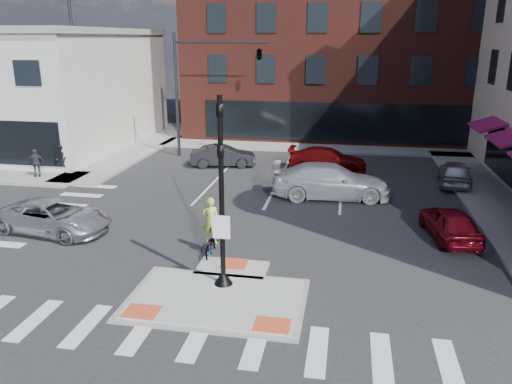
% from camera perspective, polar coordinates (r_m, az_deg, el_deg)
% --- Properties ---
extents(ground, '(120.00, 120.00, 0.00)m').
position_cam_1_polar(ground, '(16.01, -4.09, -11.42)').
color(ground, '#28282B').
rests_on(ground, ground).
extents(refuge_island, '(5.40, 4.65, 0.13)m').
position_cam_1_polar(refuge_island, '(15.77, -4.33, -11.69)').
color(refuge_island, gray).
rests_on(refuge_island, ground).
extents(sidewalk_nw, '(23.50, 20.50, 0.15)m').
position_cam_1_polar(sidewalk_nw, '(36.16, -24.22, 3.57)').
color(sidewalk_nw, gray).
rests_on(sidewalk_nw, ground).
extents(sidewalk_e, '(3.00, 24.00, 0.15)m').
position_cam_1_polar(sidewalk_e, '(25.77, 26.08, -1.72)').
color(sidewalk_e, gray).
rests_on(sidewalk_e, ground).
extents(sidewalk_n, '(26.00, 3.00, 0.15)m').
position_cam_1_polar(sidewalk_n, '(36.38, 9.29, 4.94)').
color(sidewalk_n, gray).
rests_on(sidewalk_n, ground).
extents(building_n, '(24.40, 18.40, 15.50)m').
position_cam_1_polar(building_n, '(45.57, 10.15, 17.12)').
color(building_n, '#57221B').
rests_on(building_n, ground).
extents(building_far_left, '(10.00, 12.00, 10.00)m').
position_cam_1_polar(building_far_left, '(66.08, 3.99, 14.85)').
color(building_far_left, slate).
rests_on(building_far_left, ground).
extents(building_far_right, '(12.00, 12.00, 12.00)m').
position_cam_1_polar(building_far_right, '(67.81, 15.60, 15.19)').
color(building_far_right, brown).
rests_on(building_far_right, ground).
extents(signal_pole, '(0.60, 0.60, 5.98)m').
position_cam_1_polar(signal_pole, '(15.38, -3.90, -2.99)').
color(signal_pole, black).
rests_on(signal_pole, refuge_island).
extents(mast_arm_signal, '(6.10, 2.24, 8.00)m').
position_cam_1_polar(mast_arm_signal, '(32.41, -2.28, 14.62)').
color(mast_arm_signal, black).
rests_on(mast_arm_signal, ground).
extents(silver_suv, '(5.11, 2.95, 1.34)m').
position_cam_1_polar(silver_suv, '(22.01, -22.12, -2.63)').
color(silver_suv, '#B0B2B7').
rests_on(silver_suv, ground).
extents(red_sedan, '(2.16, 4.03, 1.31)m').
position_cam_1_polar(red_sedan, '(21.21, 21.30, -3.31)').
color(red_sedan, maroon).
rests_on(red_sedan, ground).
extents(white_pickup, '(6.06, 2.94, 1.70)m').
position_cam_1_polar(white_pickup, '(25.06, 8.55, 1.24)').
color(white_pickup, white).
rests_on(white_pickup, ground).
extents(bg_car_dark, '(4.21, 2.20, 1.32)m').
position_cam_1_polar(bg_car_dark, '(31.05, -3.78, 4.14)').
color(bg_car_dark, '#28272D').
rests_on(bg_car_dark, ground).
extents(bg_car_silver, '(2.05, 4.12, 1.35)m').
position_cam_1_polar(bg_car_silver, '(29.06, 21.80, 2.04)').
color(bg_car_silver, '#B7B8BF').
rests_on(bg_car_silver, ground).
extents(bg_car_red, '(4.74, 2.09, 1.35)m').
position_cam_1_polar(bg_car_red, '(30.41, 8.16, 3.75)').
color(bg_car_red, maroon).
rests_on(bg_car_red, ground).
extents(cyclist, '(0.68, 1.77, 2.21)m').
position_cam_1_polar(cyclist, '(18.39, -5.14, -4.95)').
color(cyclist, '#3F3F44').
rests_on(cyclist, ground).
extents(pedestrian_a, '(1.03, 0.99, 1.66)m').
position_cam_1_polar(pedestrian_a, '(31.00, -21.33, 3.58)').
color(pedestrian_a, black).
rests_on(pedestrian_a, sidewalk_nw).
extents(pedestrian_b, '(1.00, 0.79, 1.58)m').
position_cam_1_polar(pedestrian_b, '(30.69, -23.87, 3.07)').
color(pedestrian_b, '#34303B').
rests_on(pedestrian_b, sidewalk_nw).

